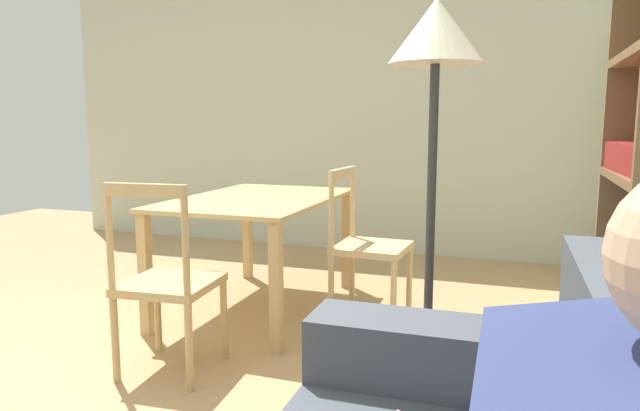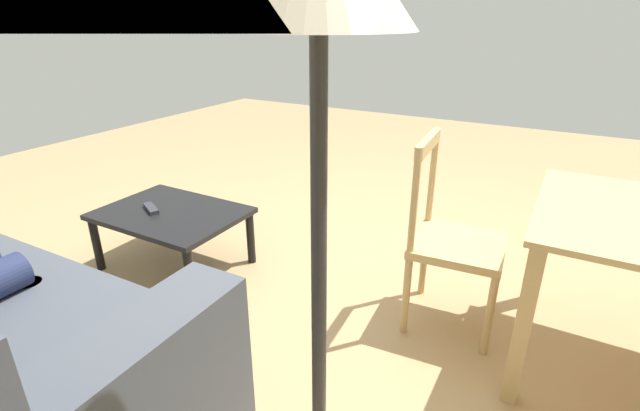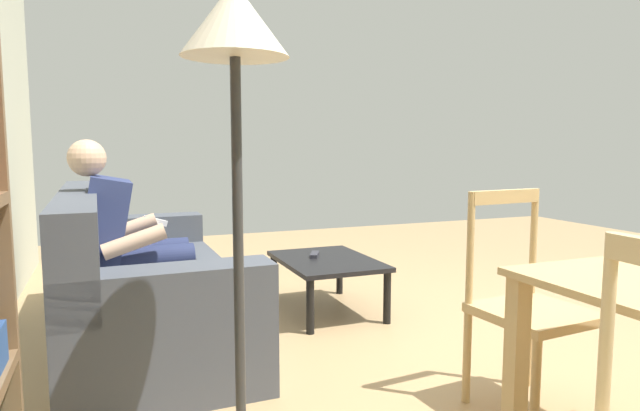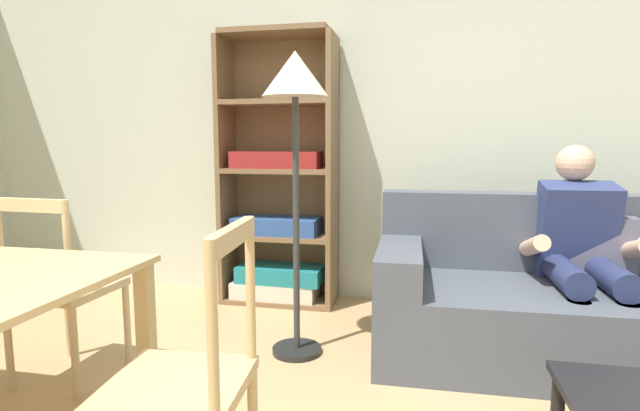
{
  "view_description": "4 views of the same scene",
  "coord_description": "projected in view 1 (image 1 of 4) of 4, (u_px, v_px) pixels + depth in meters",
  "views": [
    {
      "loc": [
        1.69,
        1.86,
        1.21
      ],
      "look_at": [
        -0.31,
        1.16,
        0.9
      ],
      "focal_mm": 31.92,
      "sensor_mm": 36.0,
      "label": 1
    },
    {
      "loc": [
        -0.97,
        2.32,
        1.46
      ],
      "look_at": [
        -0.31,
        1.16,
        0.9
      ],
      "focal_mm": 25.65,
      "sensor_mm": 36.0,
      "label": 2
    },
    {
      "loc": [
        -2.32,
        1.96,
        1.14
      ],
      "look_at": [
        -0.31,
        1.16,
        0.9
      ],
      "focal_mm": 30.32,
      "sensor_mm": 36.0,
      "label": 3
    },
    {
      "loc": [
        0.14,
        -1.0,
        1.19
      ],
      "look_at": [
        -0.31,
        1.16,
        0.9
      ],
      "focal_mm": 27.21,
      "sensor_mm": 36.0,
      "label": 4
    }
  ],
  "objects": [
    {
      "name": "wall_side",
      "position": [
        316.0,
        112.0,
        5.46
      ],
      "size": [
        0.12,
        5.34,
        2.61
      ],
      "primitive_type": "cube",
      "color": "beige",
      "rests_on": "ground_plane"
    },
    {
      "name": "dining_table",
      "position": [
        258.0,
        213.0,
        3.65
      ],
      "size": [
        1.39,
        0.91,
        0.74
      ],
      "color": "tan",
      "rests_on": "ground_plane"
    },
    {
      "name": "dining_chair_near_wall",
      "position": [
        367.0,
        247.0,
        3.44
      ],
      "size": [
        0.44,
        0.44,
        0.94
      ],
      "color": "#D1B27F",
      "rests_on": "ground_plane"
    },
    {
      "name": "dining_chair_facing_couch",
      "position": [
        167.0,
        283.0,
        2.72
      ],
      "size": [
        0.45,
        0.45,
        0.94
      ],
      "color": "tan",
      "rests_on": "ground_plane"
    },
    {
      "name": "floor_lamp",
      "position": [
        435.0,
        71.0,
        2.15
      ],
      "size": [
        0.36,
        0.36,
        1.67
      ],
      "color": "black",
      "rests_on": "ground_plane"
    }
  ]
}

